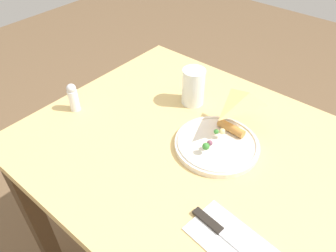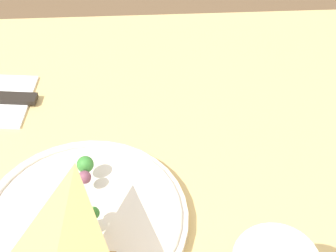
{
  "view_description": "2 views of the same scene",
  "coord_description": "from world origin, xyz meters",
  "px_view_note": "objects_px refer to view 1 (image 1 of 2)",
  "views": [
    {
      "loc": [
        0.25,
        -0.55,
        1.37
      ],
      "look_at": [
        -0.17,
        -0.04,
        0.8
      ],
      "focal_mm": 35.0,
      "sensor_mm": 36.0,
      "label": 1
    },
    {
      "loc": [
        -0.14,
        0.37,
        1.23
      ],
      "look_at": [
        -0.16,
        -0.04,
        0.82
      ],
      "focal_mm": 55.0,
      "sensor_mm": 36.0,
      "label": 2
    }
  ],
  "objects_px": {
    "dining_table": "(224,190)",
    "salt_shaker": "(73,97)",
    "butter_knife": "(226,236)",
    "plate_pizza": "(217,143)",
    "napkin_folded": "(230,240)",
    "milk_glass": "(193,88)"
  },
  "relations": [
    {
      "from": "plate_pizza",
      "to": "salt_shaker",
      "type": "relative_size",
      "value": 2.47
    },
    {
      "from": "milk_glass",
      "to": "napkin_folded",
      "type": "bearing_deg",
      "value": -43.92
    },
    {
      "from": "plate_pizza",
      "to": "napkin_folded",
      "type": "height_order",
      "value": "plate_pizza"
    },
    {
      "from": "milk_glass",
      "to": "salt_shaker",
      "type": "relative_size",
      "value": 1.28
    },
    {
      "from": "plate_pizza",
      "to": "napkin_folded",
      "type": "relative_size",
      "value": 1.23
    },
    {
      "from": "dining_table",
      "to": "milk_glass",
      "type": "height_order",
      "value": "milk_glass"
    },
    {
      "from": "dining_table",
      "to": "salt_shaker",
      "type": "bearing_deg",
      "value": -167.68
    },
    {
      "from": "dining_table",
      "to": "salt_shaker",
      "type": "height_order",
      "value": "salt_shaker"
    },
    {
      "from": "plate_pizza",
      "to": "napkin_folded",
      "type": "xyz_separation_m",
      "value": [
        0.18,
        -0.22,
        -0.01
      ]
    },
    {
      "from": "butter_knife",
      "to": "salt_shaker",
      "type": "xyz_separation_m",
      "value": [
        -0.61,
        0.07,
        0.04
      ]
    },
    {
      "from": "dining_table",
      "to": "plate_pizza",
      "type": "distance_m",
      "value": 0.14
    },
    {
      "from": "napkin_folded",
      "to": "butter_knife",
      "type": "distance_m",
      "value": 0.01
    },
    {
      "from": "napkin_folded",
      "to": "milk_glass",
      "type": "bearing_deg",
      "value": 136.08
    },
    {
      "from": "butter_knife",
      "to": "plate_pizza",
      "type": "bearing_deg",
      "value": 134.05
    },
    {
      "from": "dining_table",
      "to": "napkin_folded",
      "type": "bearing_deg",
      "value": -57.0
    },
    {
      "from": "plate_pizza",
      "to": "milk_glass",
      "type": "relative_size",
      "value": 1.94
    },
    {
      "from": "plate_pizza",
      "to": "butter_knife",
      "type": "distance_m",
      "value": 0.28
    },
    {
      "from": "plate_pizza",
      "to": "butter_knife",
      "type": "xyz_separation_m",
      "value": [
        0.17,
        -0.22,
        -0.01
      ]
    },
    {
      "from": "dining_table",
      "to": "salt_shaker",
      "type": "distance_m",
      "value": 0.53
    },
    {
      "from": "milk_glass",
      "to": "salt_shaker",
      "type": "height_order",
      "value": "milk_glass"
    },
    {
      "from": "milk_glass",
      "to": "napkin_folded",
      "type": "relative_size",
      "value": 0.63
    },
    {
      "from": "dining_table",
      "to": "butter_knife",
      "type": "xyz_separation_m",
      "value": [
        0.11,
        -0.18,
        0.11
      ]
    }
  ]
}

